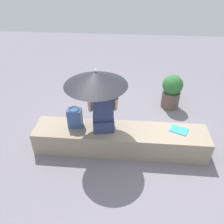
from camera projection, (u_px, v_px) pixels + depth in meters
The scene contains 7 objects.
ground_plane at pixel (120, 148), 3.97m from camera, with size 14.00×14.00×0.00m, color slate.
stone_bench at pixel (120, 139), 3.85m from camera, with size 2.90×0.56×0.42m, color gray.
person_seated at pixel (103, 109), 3.55m from camera, with size 0.50×0.33×0.90m.
parasol at pixel (96, 78), 3.22m from camera, with size 0.95×0.95×1.07m.
handbag_black at pixel (75, 118), 3.73m from camera, with size 0.23×0.17×0.36m.
magazine at pixel (179, 130), 3.73m from camera, with size 0.28×0.20×0.01m, color #339ED1.
planter_near at pixel (172, 91), 4.85m from camera, with size 0.43×0.43×0.76m.
Camera 1 is at (-0.11, 2.89, 2.80)m, focal length 36.12 mm.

